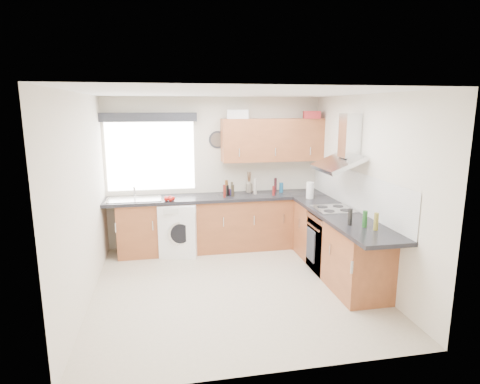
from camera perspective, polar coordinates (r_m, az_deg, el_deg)
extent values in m
plane|color=beige|center=(5.45, -0.93, -13.34)|extent=(3.60, 3.60, 0.00)
cube|color=white|center=(4.94, -1.02, 13.93)|extent=(3.60, 3.60, 0.02)
cube|color=silver|center=(6.80, -3.58, 2.78)|extent=(3.60, 0.02, 2.50)
cube|color=silver|center=(3.35, 4.36, -6.84)|extent=(3.60, 0.02, 2.50)
cube|color=silver|center=(5.07, -21.45, -1.18)|extent=(0.02, 3.60, 2.50)
cube|color=silver|center=(5.64, 17.37, 0.35)|extent=(0.02, 3.60, 2.50)
cube|color=white|center=(6.70, -12.58, 4.97)|extent=(1.40, 0.02, 1.10)
cube|color=#26282E|center=(6.57, -12.85, 10.34)|extent=(1.50, 0.18, 0.14)
cube|color=white|center=(5.91, 15.88, 0.26)|extent=(0.01, 3.00, 0.54)
cube|color=brown|center=(6.69, -4.02, -4.59)|extent=(3.00, 0.58, 0.86)
cube|color=brown|center=(7.04, 9.06, -3.87)|extent=(0.60, 0.60, 0.86)
cube|color=brown|center=(5.85, 13.65, -7.35)|extent=(0.58, 2.10, 0.86)
cube|color=black|center=(6.58, -3.21, -0.77)|extent=(3.60, 0.62, 0.05)
cube|color=black|center=(5.58, 14.41, -3.43)|extent=(0.62, 2.42, 0.05)
cube|color=black|center=(5.98, 12.96, -6.95)|extent=(0.56, 0.58, 0.85)
cube|color=silver|center=(5.84, 13.19, -2.37)|extent=(0.52, 0.52, 0.01)
cube|color=brown|center=(6.75, 4.64, 7.40)|extent=(1.70, 0.35, 0.70)
cube|color=white|center=(6.55, -8.57, -5.13)|extent=(0.68, 0.67, 0.85)
cylinder|color=#26282E|center=(6.72, -3.19, 7.43)|extent=(0.29, 0.04, 0.29)
cube|color=white|center=(6.68, -0.33, 11.01)|extent=(0.38, 0.31, 0.14)
cube|color=maroon|center=(6.83, 10.17, 10.76)|extent=(0.31, 0.28, 0.12)
cylinder|color=gray|center=(6.84, 1.31, 0.58)|extent=(0.11, 0.11, 0.14)
cylinder|color=white|center=(6.46, 9.93, 0.25)|extent=(0.12, 0.12, 0.26)
cylinder|color=navy|center=(6.61, -1.24, -0.03)|extent=(0.04, 0.04, 0.10)
cylinder|color=maroon|center=(6.43, -2.23, 0.11)|extent=(0.04, 0.04, 0.20)
cylinder|color=black|center=(6.55, -1.79, 0.19)|extent=(0.04, 0.04, 0.17)
cylinder|color=#40161C|center=(6.67, -1.64, 0.05)|extent=(0.06, 0.06, 0.09)
cylinder|color=#331217|center=(6.85, 5.06, 0.99)|extent=(0.05, 0.05, 0.25)
cylinder|color=#B4AA9A|center=(6.83, 1.21, 0.72)|extent=(0.06, 0.06, 0.18)
cylinder|color=#19527A|center=(6.87, 5.89, 0.66)|extent=(0.07, 0.07, 0.17)
cylinder|color=#413724|center=(6.69, -1.15, 0.57)|extent=(0.04, 0.04, 0.20)
cylinder|color=#2B2418|center=(6.51, -1.06, 0.19)|extent=(0.05, 0.05, 0.19)
cylinder|color=#A4988C|center=(6.68, 2.19, 0.78)|extent=(0.06, 0.06, 0.26)
cylinder|color=brown|center=(6.73, -1.94, 0.74)|extent=(0.05, 0.05, 0.23)
cylinder|color=maroon|center=(6.61, 4.79, 0.20)|extent=(0.04, 0.04, 0.16)
cylinder|color=olive|center=(4.98, 18.79, -3.99)|extent=(0.05, 0.05, 0.21)
cylinder|color=#1F5822|center=(5.06, 17.34, -3.68)|extent=(0.06, 0.06, 0.21)
cylinder|color=black|center=(5.10, 15.38, -3.44)|extent=(0.06, 0.06, 0.21)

